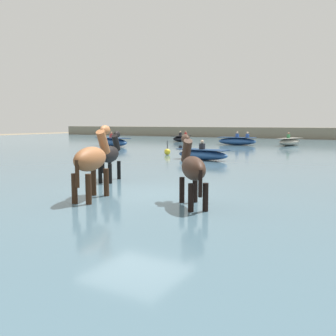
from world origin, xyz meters
name	(u,v)px	position (x,y,z in m)	size (l,w,h in m)	color
ground_plane	(137,205)	(0.00, 0.00, 0.00)	(120.00, 120.00, 0.00)	#84755B
water_surface	(251,164)	(0.00, 10.00, 0.15)	(90.00, 90.00, 0.30)	#476675
horse_lead_dark_bay	(193,170)	(1.90, -0.53, 1.13)	(1.35, 1.55, 1.91)	#382319
horse_trailing_chestnut	(92,161)	(-0.60, -1.05, 1.25)	(0.91, 1.95, 2.12)	brown
horse_flank_black	(110,155)	(-2.08, 1.49, 1.13)	(0.91, 1.74, 1.91)	black
boat_distant_west	(181,138)	(-12.34, 25.77, 0.60)	(1.17, 2.69, 1.07)	black
boat_far_offshore	(112,142)	(-13.44, 15.90, 0.65)	(3.92, 2.35, 1.18)	#28518E
boat_near_starboard	(237,141)	(-5.21, 22.60, 0.64)	(3.34, 1.29, 1.15)	#28518E
boat_far_inshore	(289,142)	(-1.12, 24.03, 0.61)	(1.73, 3.41, 1.11)	#B2AD9E
boat_mid_outer	(202,154)	(-2.39, 9.36, 0.57)	(2.93, 1.22, 1.02)	#28518E
channel_buoy	(167,152)	(-5.43, 10.99, 0.48)	(0.37, 0.37, 0.84)	yellow
far_shoreline	(327,135)	(0.00, 38.81, 0.82)	(80.00, 2.40, 1.64)	gray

